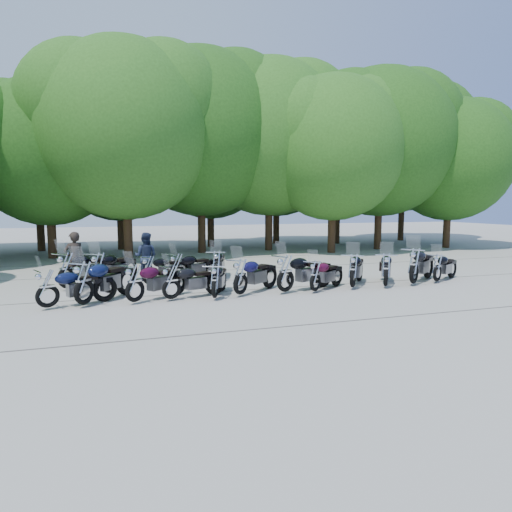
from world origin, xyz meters
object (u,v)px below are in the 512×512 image
object	(u,v)px
motorcycle_1	(84,281)
rider_0	(74,259)
motorcycle_12	(67,269)
motorcycle_2	(135,282)
motorcycle_11	(438,267)
motorcycle_16	(216,264)
motorcycle_0	(47,287)
motorcycle_4	(215,280)
rider_1	(146,257)
motorcycle_5	(240,275)
motorcycle_10	(414,264)
motorcycle_15	(177,267)
motorcycle_8	(353,269)
motorcycle_13	(99,268)
motorcycle_3	(171,281)
motorcycle_9	(386,268)
motorcycle_7	(315,275)
motorcycle_14	(149,269)
motorcycle_6	(286,272)

from	to	relation	value
motorcycle_1	rider_0	bearing A→B (deg)	-42.89
motorcycle_1	motorcycle_12	bearing A→B (deg)	-37.11
motorcycle_2	motorcycle_11	distance (m)	10.31
motorcycle_11	motorcycle_16	xyz separation A→B (m)	(-7.33, 2.64, 0.05)
motorcycle_0	rider_0	bearing A→B (deg)	-30.40
motorcycle_4	rider_1	size ratio (longest dim) A/B	1.18
motorcycle_4	motorcycle_11	distance (m)	8.07
motorcycle_5	motorcycle_10	size ratio (longest dim) A/B	0.89
motorcycle_15	motorcycle_2	bearing A→B (deg)	124.12
motorcycle_8	motorcycle_13	distance (m)	8.33
motorcycle_3	motorcycle_9	world-z (taller)	motorcycle_9
motorcycle_9	motorcycle_12	distance (m)	10.41
motorcycle_12	motorcycle_16	xyz separation A→B (m)	(4.94, 0.04, -0.06)
motorcycle_7	motorcycle_16	bearing A→B (deg)	4.95
motorcycle_9	rider_1	size ratio (longest dim) A/B	1.32
motorcycle_3	motorcycle_14	world-z (taller)	motorcycle_3
motorcycle_12	motorcycle_15	world-z (taller)	motorcycle_12
motorcycle_0	motorcycle_16	world-z (taller)	motorcycle_16
motorcycle_6	motorcycle_12	bearing A→B (deg)	44.62
motorcycle_7	motorcycle_12	size ratio (longest dim) A/B	0.83
motorcycle_0	motorcycle_2	distance (m)	2.23
motorcycle_5	motorcycle_12	xyz separation A→B (m)	(-5.04, 2.70, 0.05)
motorcycle_8	motorcycle_6	bearing A→B (deg)	38.80
motorcycle_0	rider_1	world-z (taller)	rider_1
motorcycle_5	motorcycle_11	bearing A→B (deg)	-127.41
motorcycle_16	rider_0	size ratio (longest dim) A/B	1.21
motorcycle_5	motorcycle_9	bearing A→B (deg)	-129.68
motorcycle_4	motorcycle_16	bearing A→B (deg)	-81.41
motorcycle_4	motorcycle_14	size ratio (longest dim) A/B	1.02
motorcycle_13	motorcycle_16	world-z (taller)	motorcycle_13
motorcycle_10	rider_0	xyz separation A→B (m)	(-10.98, 3.41, 0.20)
motorcycle_5	motorcycle_7	xyz separation A→B (m)	(2.38, -0.19, -0.07)
motorcycle_1	motorcycle_6	world-z (taller)	motorcycle_1
motorcycle_9	motorcycle_8	bearing A→B (deg)	28.18
motorcycle_1	motorcycle_9	bearing A→B (deg)	-140.87
motorcycle_7	motorcycle_9	size ratio (longest dim) A/B	0.89
motorcycle_4	motorcycle_12	world-z (taller)	motorcycle_12
motorcycle_16	motorcycle_12	bearing A→B (deg)	20.53
motorcycle_9	motorcycle_16	xyz separation A→B (m)	(-5.08, 2.86, -0.02)
rider_1	motorcycle_8	bearing A→B (deg)	172.56
motorcycle_0	motorcycle_3	distance (m)	3.25
motorcycle_12	rider_1	distance (m)	2.83
motorcycle_3	motorcycle_15	xyz separation A→B (m)	(0.58, 2.79, 0.02)
motorcycle_5	motorcycle_2	bearing A→B (deg)	53.22
motorcycle_8	motorcycle_16	distance (m)	4.78
motorcycle_8	motorcycle_12	size ratio (longest dim) A/B	0.95
motorcycle_2	motorcycle_6	distance (m)	4.52
motorcycle_9	motorcycle_11	size ratio (longest dim) A/B	1.12
motorcycle_5	motorcycle_6	distance (m)	1.44
motorcycle_7	motorcycle_11	world-z (taller)	motorcycle_11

